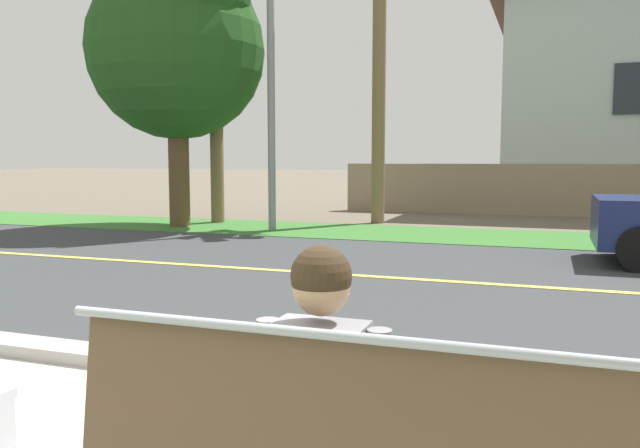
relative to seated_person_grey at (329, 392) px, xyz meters
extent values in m
plane|color=#665B4C|center=(-1.27, 7.33, -0.68)|extent=(140.00, 140.00, 0.00)
cube|color=#ADA89E|center=(-1.27, 1.68, -0.62)|extent=(44.00, 0.30, 0.11)
cube|color=#383A3D|center=(-1.27, 5.83, -0.67)|extent=(52.00, 8.00, 0.01)
cube|color=#E0CC4C|center=(-1.27, 5.83, -0.67)|extent=(48.00, 0.14, 0.01)
cube|color=#38702D|center=(-1.27, 10.75, -0.67)|extent=(48.00, 2.80, 0.02)
cube|color=brown|center=(0.10, -0.30, 0.03)|extent=(1.93, 0.12, 0.52)
cylinder|color=#9EA0A8|center=(0.10, -0.31, 0.31)|extent=(2.01, 0.04, 0.04)
cylinder|color=#333D56|center=(-0.09, 0.09, -0.17)|extent=(0.15, 0.42, 0.15)
cylinder|color=#333D56|center=(0.09, 0.09, -0.17)|extent=(0.15, 0.42, 0.15)
cube|color=gray|center=(0.00, -0.10, 0.03)|extent=(0.34, 0.20, 0.52)
cylinder|color=gray|center=(-0.21, -0.08, 0.05)|extent=(0.09, 0.09, 0.46)
cylinder|color=gray|center=(0.22, -0.08, 0.05)|extent=(0.09, 0.09, 0.46)
sphere|color=tan|center=(0.00, -0.09, 0.42)|extent=(0.21, 0.21, 0.21)
sphere|color=#382819|center=(0.00, -0.09, 0.46)|extent=(0.22, 0.22, 0.22)
cylinder|color=black|center=(1.98, 9.07, -0.36)|extent=(0.64, 0.18, 0.64)
cylinder|color=gray|center=(-4.82, 10.35, 3.28)|extent=(0.16, 0.16, 7.91)
cylinder|color=brown|center=(-7.17, 10.44, 0.56)|extent=(0.47, 0.47, 2.47)
sphere|color=#1E4719|center=(-7.17, 10.44, 3.28)|extent=(3.95, 3.95, 3.95)
cylinder|color=brown|center=(-3.11, 12.74, 3.18)|extent=(0.32, 0.32, 7.71)
cylinder|color=brown|center=(-6.76, 11.47, 3.08)|extent=(0.32, 0.32, 7.51)
cube|color=gray|center=(1.64, 16.13, 0.02)|extent=(13.00, 0.36, 1.40)
cube|color=#232833|center=(2.80, 16.10, 2.65)|extent=(1.10, 0.06, 1.30)
camera|label=1|loc=(0.76, -2.23, 0.89)|focal=35.98mm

